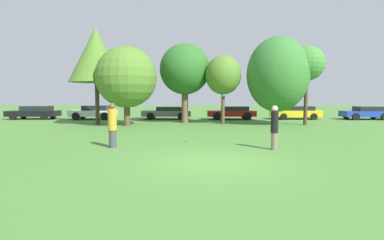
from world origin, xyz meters
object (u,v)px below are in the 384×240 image
object	(u,v)px
tree_2	(185,70)
parked_car_blue	(366,113)
person_thrower	(112,125)
tree_5	(307,64)
tree_3	(223,75)
person_catcher	(274,127)
parked_car_red	(232,112)
tree_4	(278,74)
frisbee	(223,96)
parked_car_white	(94,112)
parked_car_grey	(168,112)
parked_car_yellow	(296,112)
tree_1	(126,77)
parked_car_black	(34,112)
tree_0	(96,55)

from	to	relation	value
tree_2	parked_car_blue	xyz separation A→B (m)	(16.67, 3.49, -3.65)
person_thrower	tree_5	size ratio (longest dim) A/B	0.32
tree_2	tree_3	size ratio (longest dim) A/B	1.20
person_thrower	tree_2	xyz separation A→B (m)	(2.68, 11.68, 3.34)
person_catcher	parked_car_red	world-z (taller)	person_catcher
parked_car_red	tree_4	bearing A→B (deg)	117.53
parked_car_red	parked_car_blue	world-z (taller)	parked_car_red
tree_4	parked_car_red	size ratio (longest dim) A/B	1.48
parked_car_blue	tree_4	bearing A→B (deg)	26.84
tree_4	tree_5	size ratio (longest dim) A/B	1.12
frisbee	tree_4	size ratio (longest dim) A/B	0.04
frisbee	parked_car_white	distance (m)	18.60
parked_car_grey	parked_car_red	bearing A→B (deg)	176.80
person_thrower	tree_2	world-z (taller)	tree_2
tree_3	parked_car_white	world-z (taller)	tree_3
person_catcher	parked_car_yellow	size ratio (longest dim) A/B	0.40
tree_5	parked_car_white	world-z (taller)	tree_5
tree_1	parked_car_grey	bearing A→B (deg)	69.24
parked_car_black	parked_car_blue	size ratio (longest dim) A/B	1.10
tree_1	parked_car_black	bearing A→B (deg)	148.88
person_thrower	person_catcher	xyz separation A→B (m)	(6.70, -0.42, -0.02)
person_catcher	parked_car_blue	world-z (taller)	person_catcher
tree_0	parked_car_red	world-z (taller)	tree_0
tree_5	parked_car_white	xyz separation A→B (m)	(-17.74, 5.19, -3.86)
person_thrower	parked_car_black	world-z (taller)	person_thrower
tree_3	person_catcher	bearing A→B (deg)	-84.58
frisbee	tree_2	bearing A→B (deg)	99.43
tree_0	tree_4	bearing A→B (deg)	-0.72
parked_car_blue	tree_3	bearing A→B (deg)	18.11
tree_0	tree_2	xyz separation A→B (m)	(6.68, 1.36, -0.96)
tree_4	tree_1	bearing A→B (deg)	-175.38
tree_5	parked_car_black	distance (m)	24.37
tree_4	parked_car_white	xyz separation A→B (m)	(-15.64, 5.03, -3.10)
person_thrower	tree_0	world-z (taller)	tree_0
tree_2	parked_car_red	xyz separation A→B (m)	(4.28, 3.62, -3.63)
parked_car_black	tree_1	bearing A→B (deg)	148.19
frisbee	parked_car_grey	distance (m)	16.14
person_thrower	parked_car_blue	bearing A→B (deg)	41.66
tree_0	tree_5	size ratio (longest dim) A/B	1.24
tree_0	tree_3	size ratio (longest dim) A/B	1.38
tree_1	parked_car_grey	world-z (taller)	tree_1
tree_4	parked_car_red	bearing A→B (deg)	118.22
tree_1	tree_5	xyz separation A→B (m)	(13.30, 0.74, 1.02)
person_thrower	parked_car_red	size ratio (longest dim) A/B	0.42
parked_car_red	person_catcher	bearing A→B (deg)	88.36
person_thrower	parked_car_black	xyz separation A→B (m)	(-11.63, 15.38, -0.29)
person_thrower	tree_3	world-z (taller)	tree_3
tree_1	parked_car_black	size ratio (longest dim) A/B	1.25
parked_car_black	parked_car_red	bearing A→B (deg)	179.08
tree_4	person_catcher	bearing A→B (deg)	-105.96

